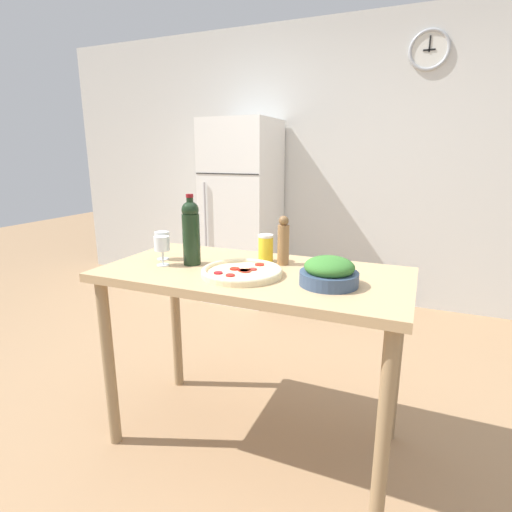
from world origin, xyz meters
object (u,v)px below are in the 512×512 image
at_px(salad_bowl, 329,272).
at_px(homemade_pizza, 242,272).
at_px(pepper_mill, 283,241).
at_px(wine_glass_near, 162,245).
at_px(wine_glass_far, 162,239).
at_px(refrigerator, 242,212).
at_px(wine_bottle, 191,231).
at_px(salt_canister, 266,248).

bearing_deg(salad_bowl, homemade_pizza, -178.00).
distance_m(pepper_mill, salad_bowl, 0.36).
bearing_deg(wine_glass_near, wine_glass_far, 125.15).
xyz_separation_m(refrigerator, pepper_mill, (1.03, -1.77, 0.15)).
xyz_separation_m(wine_glass_near, pepper_mill, (0.52, 0.24, 0.01)).
distance_m(wine_bottle, salt_canister, 0.37).
height_order(refrigerator, pepper_mill, refrigerator).
relative_size(wine_glass_near, homemade_pizza, 0.40).
relative_size(wine_bottle, homemade_pizza, 0.94).
bearing_deg(pepper_mill, wine_bottle, -157.60).
xyz_separation_m(refrigerator, salad_bowl, (1.30, -1.99, 0.09)).
xyz_separation_m(wine_glass_near, wine_glass_far, (-0.07, 0.09, 0.00)).
bearing_deg(homemade_pizza, wine_glass_near, -179.72).
xyz_separation_m(wine_bottle, pepper_mill, (0.40, 0.17, -0.05)).
bearing_deg(salad_bowl, salt_canister, 146.69).
xyz_separation_m(wine_glass_far, homemade_pizza, (0.48, -0.09, -0.09)).
height_order(wine_bottle, pepper_mill, wine_bottle).
distance_m(wine_glass_far, pepper_mill, 0.61).
bearing_deg(refrigerator, salt_canister, -61.93).
bearing_deg(wine_glass_far, wine_glass_near, -54.85).
relative_size(refrigerator, salad_bowl, 7.24).
distance_m(wine_glass_far, salad_bowl, 0.87).
bearing_deg(wine_glass_far, wine_bottle, -7.31).
xyz_separation_m(refrigerator, salt_canister, (0.93, -1.74, 0.10)).
height_order(wine_bottle, salt_canister, wine_bottle).
bearing_deg(wine_bottle, refrigerator, 107.91).
relative_size(wine_glass_far, salad_bowl, 0.59).
xyz_separation_m(refrigerator, homemade_pizza, (0.92, -2.00, 0.05)).
relative_size(wine_glass_far, salt_canister, 1.05).
relative_size(wine_glass_near, pepper_mill, 0.60).
height_order(homemade_pizza, salt_canister, salt_canister).
bearing_deg(salad_bowl, refrigerator, 123.19).
bearing_deg(salt_canister, wine_glass_far, -161.59).
bearing_deg(homemade_pizza, pepper_mill, 65.16).
relative_size(refrigerator, pepper_mill, 7.32).
height_order(salad_bowl, homemade_pizza, salad_bowl).
distance_m(wine_bottle, homemade_pizza, 0.34).
bearing_deg(wine_glass_far, salt_canister, 18.41).
height_order(refrigerator, wine_glass_near, refrigerator).
distance_m(refrigerator, pepper_mill, 2.05).
bearing_deg(wine_bottle, salt_canister, 31.47).
height_order(wine_glass_near, pepper_mill, pepper_mill).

